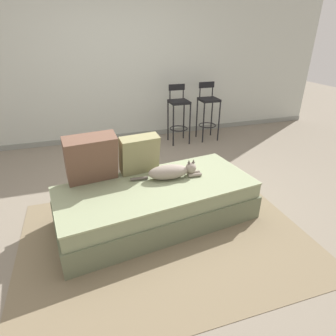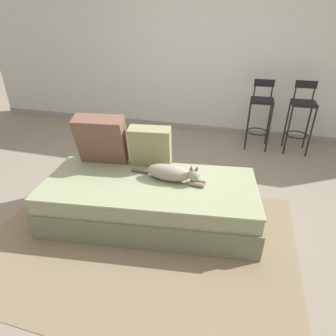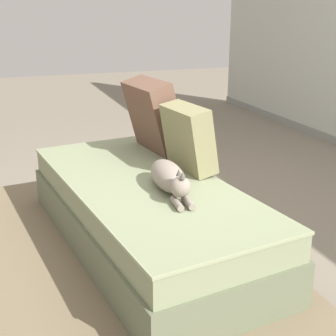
{
  "view_description": "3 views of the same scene",
  "coord_description": "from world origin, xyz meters",
  "px_view_note": "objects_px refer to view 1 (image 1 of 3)",
  "views": [
    {
      "loc": [
        -0.62,
        -2.74,
        1.8
      ],
      "look_at": [
        0.15,
        -0.3,
        0.54
      ],
      "focal_mm": 30.0,
      "sensor_mm": 36.0,
      "label": 1
    },
    {
      "loc": [
        0.76,
        -2.48,
        1.76
      ],
      "look_at": [
        0.15,
        -0.3,
        0.54
      ],
      "focal_mm": 30.0,
      "sensor_mm": 36.0,
      "label": 2
    },
    {
      "loc": [
        2.51,
        -1.16,
        1.41
      ],
      "look_at": [
        0.15,
        -0.3,
        0.54
      ],
      "focal_mm": 50.0,
      "sensor_mm": 36.0,
      "label": 3
    }
  ],
  "objects_px": {
    "couch": "(157,202)",
    "bar_stool_by_doorway": "(208,107)",
    "cat": "(171,172)",
    "throw_pillow_corner": "(91,158)",
    "throw_pillow_middle": "(139,154)",
    "bar_stool_near_window": "(179,110)"
  },
  "relations": [
    {
      "from": "couch",
      "to": "bar_stool_by_doorway",
      "type": "height_order",
      "value": "bar_stool_by_doorway"
    },
    {
      "from": "cat",
      "to": "throw_pillow_corner",
      "type": "bearing_deg",
      "value": 168.18
    },
    {
      "from": "throw_pillow_corner",
      "to": "bar_stool_by_doorway",
      "type": "relative_size",
      "value": 0.53
    },
    {
      "from": "throw_pillow_middle",
      "to": "bar_stool_by_doorway",
      "type": "height_order",
      "value": "bar_stool_by_doorway"
    },
    {
      "from": "cat",
      "to": "bar_stool_near_window",
      "type": "height_order",
      "value": "bar_stool_near_window"
    },
    {
      "from": "throw_pillow_middle",
      "to": "cat",
      "type": "xyz_separation_m",
      "value": [
        0.28,
        -0.23,
        -0.14
      ]
    },
    {
      "from": "bar_stool_near_window",
      "to": "cat",
      "type": "bearing_deg",
      "value": -111.47
    },
    {
      "from": "throw_pillow_middle",
      "to": "bar_stool_near_window",
      "type": "relative_size",
      "value": 0.44
    },
    {
      "from": "cat",
      "to": "bar_stool_by_doorway",
      "type": "bearing_deg",
      "value": 56.35
    },
    {
      "from": "throw_pillow_corner",
      "to": "bar_stool_by_doorway",
      "type": "height_order",
      "value": "bar_stool_by_doorway"
    },
    {
      "from": "bar_stool_near_window",
      "to": "couch",
      "type": "bearing_deg",
      "value": -114.81
    },
    {
      "from": "throw_pillow_corner",
      "to": "bar_stool_near_window",
      "type": "distance_m",
      "value": 2.43
    },
    {
      "from": "bar_stool_by_doorway",
      "to": "throw_pillow_middle",
      "type": "bearing_deg",
      "value": -132.17
    },
    {
      "from": "couch",
      "to": "throw_pillow_corner",
      "type": "bearing_deg",
      "value": 156.3
    },
    {
      "from": "bar_stool_near_window",
      "to": "bar_stool_by_doorway",
      "type": "height_order",
      "value": "bar_stool_by_doorway"
    },
    {
      "from": "bar_stool_by_doorway",
      "to": "cat",
      "type": "bearing_deg",
      "value": -123.65
    },
    {
      "from": "couch",
      "to": "bar_stool_near_window",
      "type": "xyz_separation_m",
      "value": [
        0.98,
        2.12,
        0.36
      ]
    },
    {
      "from": "throw_pillow_corner",
      "to": "cat",
      "type": "relative_size",
      "value": 0.71
    },
    {
      "from": "cat",
      "to": "bar_stool_by_doorway",
      "type": "xyz_separation_m",
      "value": [
        1.34,
        2.02,
        0.08
      ]
    },
    {
      "from": "throw_pillow_corner",
      "to": "cat",
      "type": "xyz_separation_m",
      "value": [
        0.77,
        -0.16,
        -0.18
      ]
    },
    {
      "from": "couch",
      "to": "bar_stool_near_window",
      "type": "relative_size",
      "value": 2.11
    },
    {
      "from": "throw_pillow_middle",
      "to": "bar_stool_by_doorway",
      "type": "relative_size",
      "value": 0.43
    }
  ]
}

